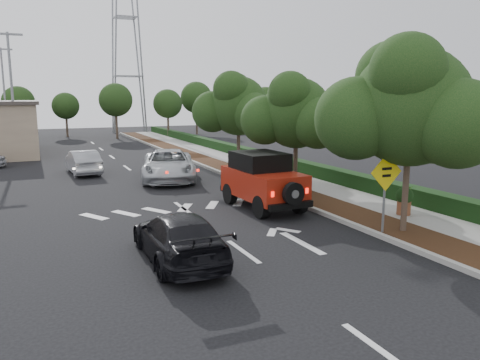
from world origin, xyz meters
TOP-DOWN VIEW (x-y plane):
  - ground at (0.00, 0.00)m, footprint 120.00×120.00m
  - curb at (4.60, 12.00)m, footprint 0.20×70.00m
  - planting_strip at (5.60, 12.00)m, footprint 1.80×70.00m
  - sidewalk at (7.50, 12.00)m, footprint 2.00×70.00m
  - hedge at (8.90, 12.00)m, footprint 0.80×70.00m
  - transmission_tower at (6.00, 48.00)m, footprint 7.00×4.00m
  - street_tree_near at (5.60, -0.50)m, footprint 3.80×3.80m
  - street_tree_mid at (5.60, 6.50)m, footprint 3.20×3.20m
  - street_tree_far at (5.60, 13.00)m, footprint 3.40×3.40m
  - light_pole_a at (-6.50, 26.00)m, footprint 2.00×0.22m
  - light_pole_b at (-7.50, 38.00)m, footprint 2.00×0.22m
  - red_jeep at (2.97, 4.83)m, footprint 2.14×4.49m
  - silver_suv_ahead at (1.26, 12.64)m, footprint 4.13×6.41m
  - black_suv_oncoming at (-1.94, 0.05)m, footprint 1.96×4.65m
  - silver_sedan_oncoming at (-2.78, 16.72)m, footprint 1.77×4.33m
  - speed_hump_sign at (4.80, -0.44)m, footprint 1.22×0.10m
  - terracotta_planter at (7.14, 1.13)m, footprint 0.64×0.64m

SIDE VIEW (x-z plane):
  - ground at x=0.00m, z-range 0.00..0.00m
  - transmission_tower at x=6.00m, z-range -14.00..14.00m
  - street_tree_near at x=5.60m, z-range -2.96..2.96m
  - street_tree_mid at x=5.60m, z-range -2.66..2.66m
  - street_tree_far at x=5.60m, z-range -2.81..2.81m
  - light_pole_a at x=-6.50m, z-range -4.50..4.50m
  - light_pole_b at x=-7.50m, z-range -4.50..4.50m
  - planting_strip at x=5.60m, z-range 0.00..0.12m
  - sidewalk at x=7.50m, z-range 0.00..0.12m
  - curb at x=4.60m, z-range 0.00..0.15m
  - hedge at x=8.90m, z-range 0.00..0.80m
  - black_suv_oncoming at x=-1.94m, z-range 0.00..1.34m
  - silver_sedan_oncoming at x=-2.78m, z-range 0.00..1.40m
  - terracotta_planter at x=7.14m, z-range 0.19..1.31m
  - silver_suv_ahead at x=1.26m, z-range 0.00..1.64m
  - red_jeep at x=2.97m, z-range 0.02..2.28m
  - speed_hump_sign at x=4.80m, z-range 0.50..3.09m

